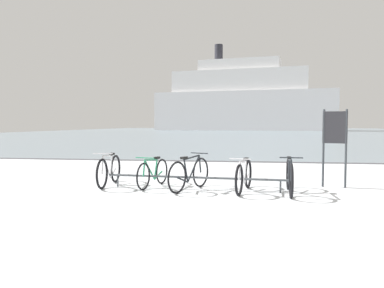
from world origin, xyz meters
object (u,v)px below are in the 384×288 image
bicycle_2 (190,174)px  bicycle_4 (290,176)px  bicycle_0 (109,170)px  info_sign (335,135)px  bicycle_3 (244,176)px  bicycle_1 (153,173)px  ferry_ship (243,101)px

bicycle_2 → bicycle_4: (2.19, -0.13, 0.00)m
bicycle_0 → info_sign: size_ratio=0.92×
bicycle_3 → bicycle_4: bearing=-5.1°
bicycle_0 → bicycle_1: size_ratio=1.08×
bicycle_0 → ferry_ship: 74.73m
bicycle_1 → ferry_ship: ferry_ship is taller
bicycle_4 → ferry_ship: bearing=91.1°
bicycle_0 → bicycle_3: bearing=-6.4°
bicycle_3 → ferry_ship: size_ratio=0.04×
bicycle_1 → info_sign: 4.38m
bicycle_0 → ferry_ship: size_ratio=0.04×
ferry_ship → bicycle_4: bearing=-88.9°
bicycle_4 → info_sign: bearing=40.8°
bicycle_2 → ferry_ship: ferry_ship is taller
bicycle_0 → bicycle_4: (4.20, -0.45, 0.00)m
bicycle_1 → bicycle_4: bearing=-7.8°
bicycle_0 → info_sign: bearing=5.7°
bicycle_2 → bicycle_4: size_ratio=0.91×
bicycle_2 → bicycle_3: bicycle_2 is taller
info_sign → bicycle_1: bearing=-172.6°
bicycle_1 → info_sign: info_sign is taller
bicycle_2 → bicycle_4: 2.19m
bicycle_1 → ferry_ship: size_ratio=0.04×
info_sign → ferry_ship: size_ratio=0.05×
bicycle_1 → info_sign: size_ratio=0.85×
bicycle_3 → bicycle_2: bearing=178.0°
bicycle_0 → bicycle_2: bicycle_0 is taller
bicycle_4 → ferry_ship: (-1.45, 74.88, 6.03)m
ferry_ship → bicycle_3: bearing=-89.6°
bicycle_3 → bicycle_4: 0.97m
ferry_ship → bicycle_2: bearing=-90.6°
ferry_ship → info_sign: bearing=-88.0°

